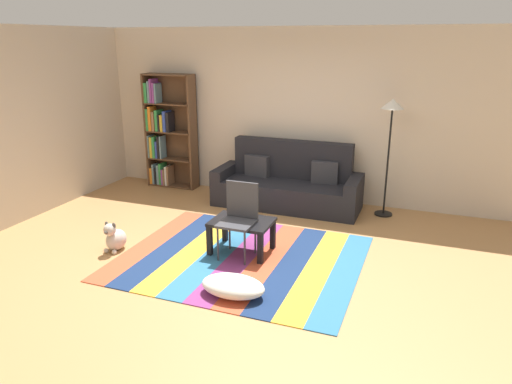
{
  "coord_description": "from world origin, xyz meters",
  "views": [
    {
      "loc": [
        2.06,
        -4.78,
        2.51
      ],
      "look_at": [
        0.02,
        0.6,
        0.65
      ],
      "focal_mm": 33.31,
      "sensor_mm": 36.0,
      "label": 1
    }
  ],
  "objects_px": {
    "coffee_table": "(242,226)",
    "standing_lamp": "(392,119)",
    "bookshelf": "(165,133)",
    "dog": "(115,238)",
    "folding_chair": "(239,213)",
    "tv_remote": "(234,217)",
    "couch": "(288,185)",
    "pouf": "(233,286)"
  },
  "relations": [
    {
      "from": "coffee_table",
      "to": "standing_lamp",
      "type": "height_order",
      "value": "standing_lamp"
    },
    {
      "from": "bookshelf",
      "to": "dog",
      "type": "bearing_deg",
      "value": -72.53
    },
    {
      "from": "folding_chair",
      "to": "tv_remote",
      "type": "bearing_deg",
      "value": 157.06
    },
    {
      "from": "coffee_table",
      "to": "tv_remote",
      "type": "distance_m",
      "value": 0.15
    },
    {
      "from": "couch",
      "to": "dog",
      "type": "relative_size",
      "value": 5.69
    },
    {
      "from": "bookshelf",
      "to": "tv_remote",
      "type": "bearing_deg",
      "value": -43.67
    },
    {
      "from": "standing_lamp",
      "to": "pouf",
      "type": "bearing_deg",
      "value": -111.39
    },
    {
      "from": "coffee_table",
      "to": "tv_remote",
      "type": "xyz_separation_m",
      "value": [
        -0.12,
        0.04,
        0.08
      ]
    },
    {
      "from": "couch",
      "to": "coffee_table",
      "type": "relative_size",
      "value": 3.09
    },
    {
      "from": "couch",
      "to": "standing_lamp",
      "type": "relative_size",
      "value": 1.31
    },
    {
      "from": "couch",
      "to": "dog",
      "type": "distance_m",
      "value": 2.81
    },
    {
      "from": "bookshelf",
      "to": "standing_lamp",
      "type": "height_order",
      "value": "bookshelf"
    },
    {
      "from": "bookshelf",
      "to": "pouf",
      "type": "bearing_deg",
      "value": -49.98
    },
    {
      "from": "bookshelf",
      "to": "dog",
      "type": "distance_m",
      "value": 2.89
    },
    {
      "from": "bookshelf",
      "to": "pouf",
      "type": "distance_m",
      "value": 4.19
    },
    {
      "from": "dog",
      "to": "standing_lamp",
      "type": "height_order",
      "value": "standing_lamp"
    },
    {
      "from": "dog",
      "to": "folding_chair",
      "type": "distance_m",
      "value": 1.6
    },
    {
      "from": "couch",
      "to": "dog",
      "type": "xyz_separation_m",
      "value": [
        -1.5,
        -2.37,
        -0.18
      ]
    },
    {
      "from": "standing_lamp",
      "to": "folding_chair",
      "type": "xyz_separation_m",
      "value": [
        -1.47,
        -2.04,
        -0.9
      ]
    },
    {
      "from": "coffee_table",
      "to": "dog",
      "type": "height_order",
      "value": "coffee_table"
    },
    {
      "from": "tv_remote",
      "to": "folding_chair",
      "type": "xyz_separation_m",
      "value": [
        0.12,
        -0.11,
        0.11
      ]
    },
    {
      "from": "bookshelf",
      "to": "standing_lamp",
      "type": "relative_size",
      "value": 1.14
    },
    {
      "from": "pouf",
      "to": "folding_chair",
      "type": "relative_size",
      "value": 0.75
    },
    {
      "from": "bookshelf",
      "to": "pouf",
      "type": "relative_size",
      "value": 2.9
    },
    {
      "from": "couch",
      "to": "pouf",
      "type": "distance_m",
      "value": 2.89
    },
    {
      "from": "couch",
      "to": "folding_chair",
      "type": "distance_m",
      "value": 1.95
    },
    {
      "from": "coffee_table",
      "to": "pouf",
      "type": "distance_m",
      "value": 1.07
    },
    {
      "from": "standing_lamp",
      "to": "folding_chair",
      "type": "distance_m",
      "value": 2.67
    },
    {
      "from": "coffee_table",
      "to": "standing_lamp",
      "type": "distance_m",
      "value": 2.69
    },
    {
      "from": "tv_remote",
      "to": "standing_lamp",
      "type": "bearing_deg",
      "value": 85.65
    },
    {
      "from": "couch",
      "to": "coffee_table",
      "type": "height_order",
      "value": "couch"
    },
    {
      "from": "standing_lamp",
      "to": "folding_chair",
      "type": "relative_size",
      "value": 1.91
    },
    {
      "from": "dog",
      "to": "bookshelf",
      "type": "bearing_deg",
      "value": 107.47
    },
    {
      "from": "couch",
      "to": "pouf",
      "type": "bearing_deg",
      "value": -83.91
    },
    {
      "from": "couch",
      "to": "bookshelf",
      "type": "bearing_deg",
      "value": 173.1
    },
    {
      "from": "tv_remote",
      "to": "pouf",
      "type": "bearing_deg",
      "value": -32.11
    },
    {
      "from": "pouf",
      "to": "tv_remote",
      "type": "relative_size",
      "value": 4.49
    },
    {
      "from": "coffee_table",
      "to": "standing_lamp",
      "type": "xyz_separation_m",
      "value": [
        1.48,
        1.97,
        1.09
      ]
    },
    {
      "from": "couch",
      "to": "standing_lamp",
      "type": "height_order",
      "value": "standing_lamp"
    },
    {
      "from": "couch",
      "to": "bookshelf",
      "type": "distance_m",
      "value": 2.43
    },
    {
      "from": "coffee_table",
      "to": "tv_remote",
      "type": "height_order",
      "value": "tv_remote"
    },
    {
      "from": "coffee_table",
      "to": "tv_remote",
      "type": "bearing_deg",
      "value": 161.71
    }
  ]
}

